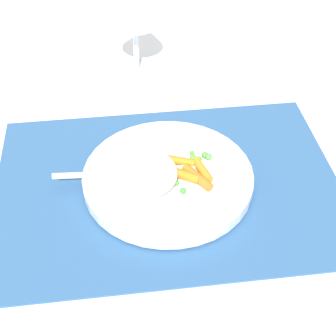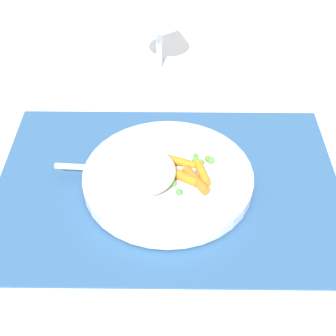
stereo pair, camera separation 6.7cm
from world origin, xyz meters
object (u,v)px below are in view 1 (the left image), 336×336
(carrot_portion, at_px, (189,171))
(rice_mound, at_px, (148,173))
(fork, at_px, (139,173))
(plate, at_px, (168,178))
(wine_glass, at_px, (134,4))

(carrot_portion, bearing_deg, rice_mound, -171.28)
(fork, bearing_deg, plate, -3.79)
(plate, bearing_deg, carrot_portion, -11.66)
(fork, xyz_separation_m, wine_glass, (0.02, 0.32, 0.10))
(plate, relative_size, wine_glass, 1.37)
(rice_mound, height_order, fork, rice_mound)
(plate, height_order, wine_glass, wine_glass)
(rice_mound, relative_size, carrot_portion, 1.15)
(carrot_portion, height_order, wine_glass, wine_glass)
(carrot_portion, xyz_separation_m, wine_glass, (-0.05, 0.32, 0.10))
(carrot_portion, relative_size, fork, 0.39)
(carrot_portion, relative_size, wine_glass, 0.44)
(plate, xyz_separation_m, fork, (-0.04, 0.00, 0.01))
(plate, height_order, rice_mound, rice_mound)
(carrot_portion, height_order, fork, carrot_portion)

